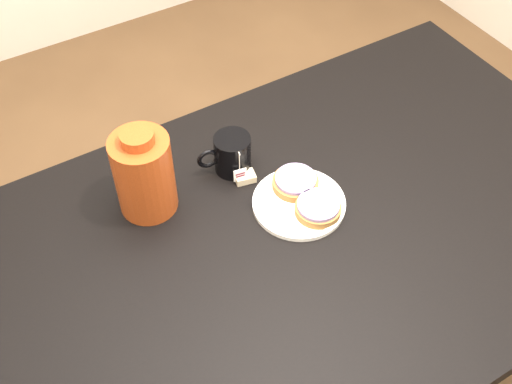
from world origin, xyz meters
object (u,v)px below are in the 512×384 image
Objects in this scene: bagel_package at (144,173)px; bagel_back at (296,182)px; bagel_front at (318,208)px; table at (317,246)px; teabag_pouch at (245,177)px; plate at (299,203)px; mug at (232,154)px.

bagel_back is at bearing -23.22° from bagel_package.
bagel_package is at bearing 144.16° from bagel_front.
bagel_front is 0.51× the size of bagel_package.
table is 31.11× the size of teabag_pouch.
table is 0.11m from plate.
table is 0.15m from bagel_back.
bagel_package is at bearing 156.78° from bagel_back.
mug is (-0.07, 0.17, 0.04)m from plate.
mug reaches higher than bagel_front.
plate is 1.87× the size of bagel_front.
teabag_pouch is at bearing -11.90° from bagel_package.
teabag_pouch is at bearing 134.86° from bagel_back.
teabag_pouch reaches higher than table.
bagel_back is 0.85× the size of mug.
bagel_back reaches higher than plate.
mug reaches higher than teabag_pouch.
mug is (-0.09, 0.13, 0.02)m from bagel_back.
table is at bearing -80.06° from plate.
table is at bearing -68.39° from teabag_pouch.
bagel_back is 0.09m from bagel_front.
bagel_back is at bearing -45.14° from teabag_pouch.
bagel_front reaches higher than plate.
bagel_package is (-0.29, 0.13, 0.07)m from bagel_back.
bagel_package is (-0.29, 0.21, 0.07)m from bagel_front.
plate is at bearing -63.00° from teabag_pouch.
bagel_back is (0.02, 0.04, 0.02)m from plate.
bagel_back is at bearing 66.93° from plate.
table is 6.65× the size of bagel_package.
plate is 0.19m from mug.
mug reaches higher than table.
bagel_back is 0.16m from mug.
plate is 4.49× the size of teabag_pouch.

